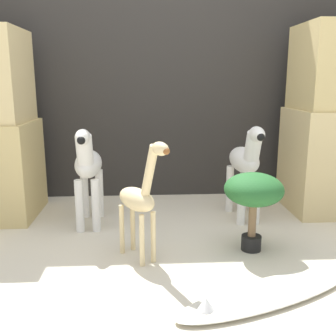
# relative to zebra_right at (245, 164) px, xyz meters

# --- Properties ---
(ground_plane) EXTENTS (14.00, 14.00, 0.00)m
(ground_plane) POSITION_rel_zebra_right_xyz_m (-0.53, -0.66, -0.39)
(ground_plane) COLOR beige
(wall_back) EXTENTS (6.40, 0.08, 2.20)m
(wall_back) POSITION_rel_zebra_right_xyz_m (-0.53, 0.64, 0.71)
(wall_back) COLOR #2D2B28
(wall_back) RESTS_ON ground_plane
(rock_pillar_right) EXTENTS (0.62, 0.56, 1.31)m
(rock_pillar_right) POSITION_rel_zebra_right_xyz_m (0.69, 0.18, 0.25)
(rock_pillar_right) COLOR #DBC184
(rock_pillar_right) RESTS_ON ground_plane
(zebra_right) EXTENTS (0.20, 0.52, 0.66)m
(zebra_right) POSITION_rel_zebra_right_xyz_m (0.00, 0.00, 0.00)
(zebra_right) COLOR white
(zebra_right) RESTS_ON ground_plane
(zebra_left) EXTENTS (0.18, 0.51, 0.66)m
(zebra_left) POSITION_rel_zebra_right_xyz_m (-1.04, -0.07, 0.00)
(zebra_left) COLOR white
(zebra_left) RESTS_ON ground_plane
(giraffe_figurine) EXTENTS (0.30, 0.38, 0.66)m
(giraffe_figurine) POSITION_rel_zebra_right_xyz_m (-0.70, -0.59, -0.04)
(giraffe_figurine) COLOR beige
(giraffe_figurine) RESTS_ON ground_plane
(potted_palm_front) EXTENTS (0.33, 0.33, 0.44)m
(potted_palm_front) POSITION_rel_zebra_right_xyz_m (-0.08, -0.50, -0.05)
(potted_palm_front) COLOR black
(potted_palm_front) RESTS_ON ground_plane
(surfboard) EXTENTS (0.96, 0.58, 0.08)m
(surfboard) POSITION_rel_zebra_right_xyz_m (-0.14, -1.00, -0.37)
(surfboard) COLOR silver
(surfboard) RESTS_ON ground_plane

